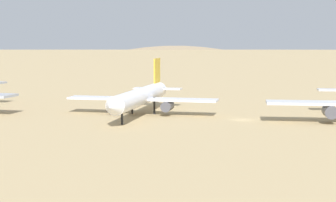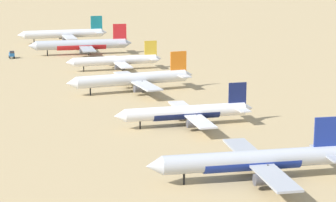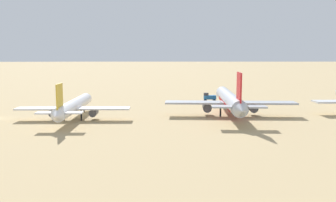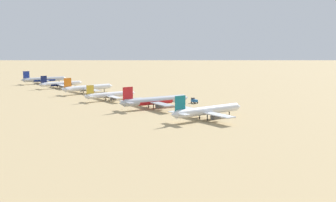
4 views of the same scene
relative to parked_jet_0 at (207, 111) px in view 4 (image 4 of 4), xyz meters
The scene contains 8 objects.
ground_plane 125.66m from the parked_jet_0, 86.93° to the left, with size 1800.00×1800.00×0.00m, color tan.
parked_jet_0 is the anchor object (origin of this frame).
parked_jet_1 50.78m from the parked_jet_0, 86.52° to the left, with size 53.75×43.95×15.54m.
parked_jet_2 102.04m from the parked_jet_0, 89.19° to the left, with size 43.99×35.85×12.68m.
parked_jet_3 150.84m from the parked_jet_0, 86.02° to the left, with size 50.11×40.61×14.48m.
parked_jet_4 204.86m from the parked_jet_0, 86.45° to the left, with size 43.59×35.59×12.58m.
parked_jet_5 255.53m from the parked_jet_0, 85.77° to the left, with size 48.33×39.60×14.02m.
service_truck 62.75m from the parked_jet_0, 51.46° to the left, with size 2.93×5.32×3.90m.
Camera 4 is at (-175.14, -281.90, 43.88)m, focal length 43.45 mm.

